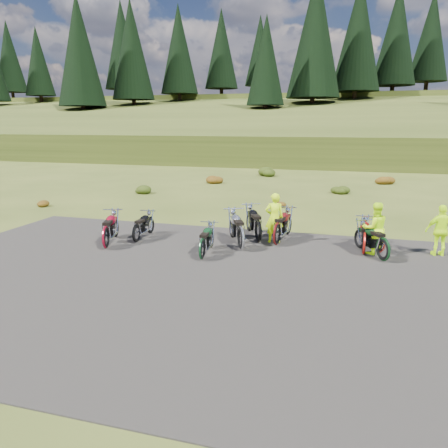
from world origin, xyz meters
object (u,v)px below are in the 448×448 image
(motorcycle_3, at_px, (241,250))
(person_middle, at_px, (274,219))
(motorcycle_7, at_px, (382,261))
(motorcycle_0, at_px, (137,243))

(motorcycle_3, height_order, person_middle, person_middle)
(motorcycle_3, relative_size, motorcycle_7, 1.11)
(motorcycle_0, distance_m, motorcycle_3, 3.85)
(motorcycle_3, xyz_separation_m, person_middle, (0.91, 1.25, 0.90))
(motorcycle_3, distance_m, motorcycle_7, 4.55)
(motorcycle_3, relative_size, person_middle, 1.29)
(motorcycle_0, xyz_separation_m, motorcycle_3, (3.84, 0.12, 0.00))
(motorcycle_0, distance_m, person_middle, 5.03)
(motorcycle_0, xyz_separation_m, person_middle, (4.75, 1.37, 0.90))
(motorcycle_7, xyz_separation_m, person_middle, (-3.64, 1.21, 0.90))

